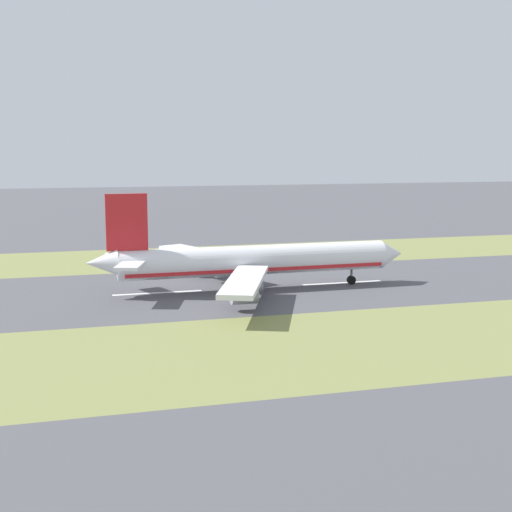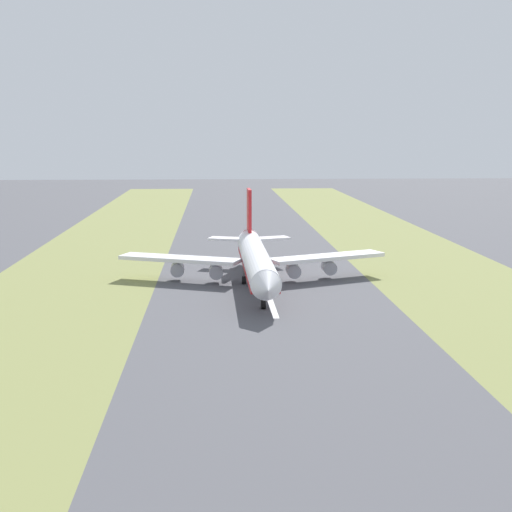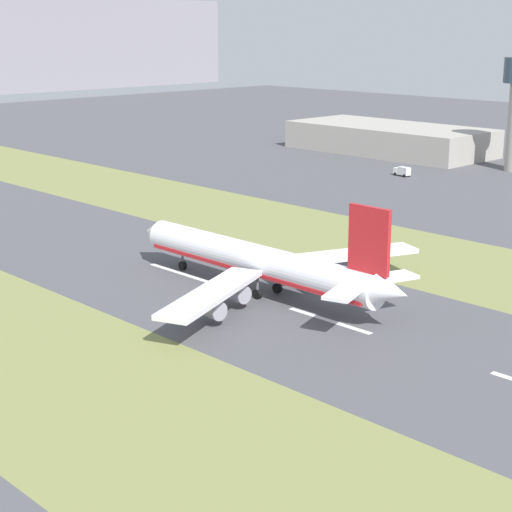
% 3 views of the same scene
% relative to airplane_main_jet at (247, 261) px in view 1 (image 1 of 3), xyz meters
% --- Properties ---
extents(ground_plane, '(800.00, 800.00, 0.00)m').
position_rel_airplane_main_jet_xyz_m(ground_plane, '(-2.17, 0.17, -6.02)').
color(ground_plane, '#4C4C51').
extents(grass_median_west, '(40.00, 600.00, 0.01)m').
position_rel_airplane_main_jet_xyz_m(grass_median_west, '(-47.17, 0.17, -6.02)').
color(grass_median_west, olive).
rests_on(grass_median_west, ground).
extents(grass_median_east, '(40.00, 600.00, 0.01)m').
position_rel_airplane_main_jet_xyz_m(grass_median_east, '(42.83, 0.17, -6.02)').
color(grass_median_east, olive).
rests_on(grass_median_east, ground).
extents(centreline_dash_mid, '(1.20, 18.00, 0.01)m').
position_rel_airplane_main_jet_xyz_m(centreline_dash_mid, '(-2.17, -18.09, -6.01)').
color(centreline_dash_mid, silver).
rests_on(centreline_dash_mid, ground).
extents(centreline_dash_far, '(1.20, 18.00, 0.01)m').
position_rel_airplane_main_jet_xyz_m(centreline_dash_far, '(-2.17, 21.91, -6.01)').
color(centreline_dash_far, silver).
rests_on(centreline_dash_far, ground).
extents(airplane_main_jet, '(64.13, 67.05, 20.20)m').
position_rel_airplane_main_jet_xyz_m(airplane_main_jet, '(0.00, 0.00, 0.00)').
color(airplane_main_jet, white).
rests_on(airplane_main_jet, ground).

